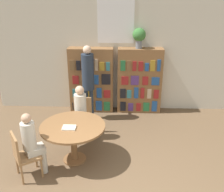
{
  "coord_description": "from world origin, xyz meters",
  "views": [
    {
      "loc": [
        0.15,
        -2.89,
        3.13
      ],
      "look_at": [
        -0.03,
        2.05,
        1.05
      ],
      "focal_mm": 42.0,
      "sensor_mm": 36.0,
      "label": 1
    }
  ],
  "objects": [
    {
      "name": "librarian_standing",
      "position": [
        -0.64,
        3.06,
        1.15
      ],
      "size": [
        0.29,
        0.56,
        1.87
      ],
      "color": "#232D3D",
      "rests_on": "ground_plane"
    },
    {
      "name": "chair_near_camera",
      "position": [
        -1.51,
        0.79,
        0.48
      ],
      "size": [
        0.56,
        0.56,
        0.88
      ],
      "rotation": [
        0.0,
        0.0,
        -0.97
      ],
      "color": "olive",
      "rests_on": "ground_plane"
    },
    {
      "name": "open_book_on_table",
      "position": [
        -0.78,
        1.21,
        0.77
      ],
      "size": [
        0.24,
        0.18,
        0.03
      ],
      "color": "silver",
      "rests_on": "reading_table"
    },
    {
      "name": "wall_back",
      "position": [
        0.0,
        3.76,
        1.51
      ],
      "size": [
        6.4,
        0.07,
        3.0
      ],
      "color": "beige",
      "rests_on": "ground_plane"
    },
    {
      "name": "seated_reader_right",
      "position": [
        -1.36,
        0.89,
        0.67
      ],
      "size": [
        0.4,
        0.37,
        1.21
      ],
      "rotation": [
        0.0,
        0.0,
        -0.97
      ],
      "color": "beige",
      "rests_on": "ground_plane"
    },
    {
      "name": "chair_left_side",
      "position": [
        -0.7,
        2.26,
        0.48
      ],
      "size": [
        0.41,
        0.41,
        0.88
      ],
      "rotation": [
        0.0,
        0.0,
        -3.17
      ],
      "color": "olive",
      "rests_on": "ground_plane"
    },
    {
      "name": "bookshelf_right",
      "position": [
        0.63,
        3.56,
        0.85
      ],
      "size": [
        1.14,
        0.34,
        1.7
      ],
      "color": "brown",
      "rests_on": "ground_plane"
    },
    {
      "name": "flower_vase",
      "position": [
        0.57,
        3.57,
        2.01
      ],
      "size": [
        0.32,
        0.32,
        0.5
      ],
      "color": "slate",
      "rests_on": "bookshelf_right"
    },
    {
      "name": "seated_reader_left",
      "position": [
        -0.71,
        2.08,
        0.7
      ],
      "size": [
        0.26,
        0.37,
        1.23
      ],
      "rotation": [
        0.0,
        0.0,
        -3.17
      ],
      "color": "beige",
      "rests_on": "ground_plane"
    },
    {
      "name": "bookshelf_left",
      "position": [
        -0.63,
        3.56,
        0.85
      ],
      "size": [
        1.14,
        0.34,
        1.7
      ],
      "color": "brown",
      "rests_on": "ground_plane"
    },
    {
      "name": "reading_table",
      "position": [
        -0.73,
        1.32,
        0.63
      ],
      "size": [
        1.21,
        1.21,
        0.76
      ],
      "color": "brown",
      "rests_on": "ground_plane"
    }
  ]
}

